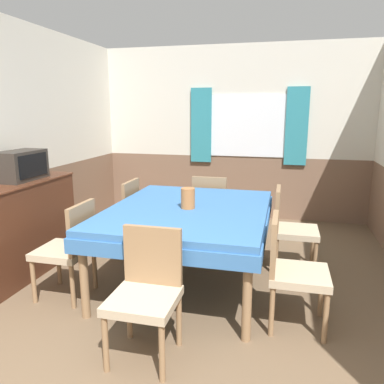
% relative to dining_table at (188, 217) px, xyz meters
% --- Properties ---
extents(wall_back, '(4.43, 0.10, 2.60)m').
position_rel_dining_table_xyz_m(wall_back, '(0.08, 2.45, 0.65)').
color(wall_back, silver).
rests_on(wall_back, ground_plane).
extents(wall_left, '(0.05, 4.93, 2.60)m').
position_rel_dining_table_xyz_m(wall_left, '(-1.97, 0.16, 0.64)').
color(wall_left, silver).
rests_on(wall_left, ground_plane).
extents(dining_table, '(1.49, 1.85, 0.76)m').
position_rel_dining_table_xyz_m(dining_table, '(0.00, 0.00, 0.00)').
color(dining_table, '#386BA8').
rests_on(dining_table, ground_plane).
extents(chair_right_near, '(0.44, 0.44, 0.87)m').
position_rel_dining_table_xyz_m(chair_right_near, '(0.95, -0.54, -0.18)').
color(chair_right_near, '#93704C').
rests_on(chair_right_near, ground_plane).
extents(chair_right_far, '(0.44, 0.44, 0.87)m').
position_rel_dining_table_xyz_m(chair_right_far, '(0.95, 0.54, -0.18)').
color(chair_right_far, '#93704C').
rests_on(chair_right_far, ground_plane).
extents(chair_head_window, '(0.44, 0.44, 0.87)m').
position_rel_dining_table_xyz_m(chair_head_window, '(-0.00, 1.13, -0.18)').
color(chair_head_window, '#93704C').
rests_on(chair_head_window, ground_plane).
extents(chair_left_near, '(0.44, 0.44, 0.87)m').
position_rel_dining_table_xyz_m(chair_left_near, '(-0.95, -0.54, -0.18)').
color(chair_left_near, '#93704C').
rests_on(chair_left_near, ground_plane).
extents(chair_head_near, '(0.44, 0.44, 0.87)m').
position_rel_dining_table_xyz_m(chair_head_near, '(-0.00, -1.13, -0.18)').
color(chair_head_near, '#93704C').
rests_on(chair_head_near, ground_plane).
extents(chair_left_far, '(0.44, 0.44, 0.87)m').
position_rel_dining_table_xyz_m(chair_left_far, '(-0.95, 0.54, -0.18)').
color(chair_left_far, '#93704C').
rests_on(chair_left_far, ground_plane).
extents(sideboard, '(0.46, 1.44, 0.96)m').
position_rel_dining_table_xyz_m(sideboard, '(-1.71, -0.27, -0.17)').
color(sideboard, '#4C2819').
rests_on(sideboard, ground_plane).
extents(tv, '(0.29, 0.51, 0.30)m').
position_rel_dining_table_xyz_m(tv, '(-1.71, -0.10, 0.45)').
color(tv, '#2D2823').
rests_on(tv, sideboard).
extents(vase, '(0.13, 0.13, 0.19)m').
position_rel_dining_table_xyz_m(vase, '(0.00, -0.03, 0.20)').
color(vase, '#B26B38').
rests_on(vase, dining_table).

